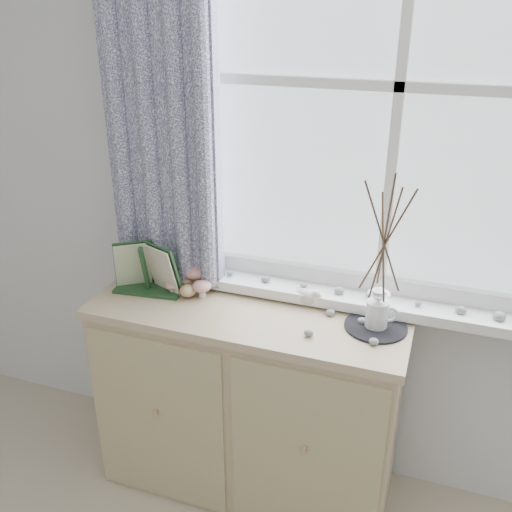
{
  "coord_description": "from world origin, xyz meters",
  "views": [
    {
      "loc": [
        0.49,
        0.02,
        1.92
      ],
      "look_at": [
        -0.1,
        1.7,
        1.1
      ],
      "focal_mm": 40.0,
      "sensor_mm": 36.0,
      "label": 1
    }
  ],
  "objects_px": {
    "botanical_book": "(143,270)",
    "twig_pitcher": "(385,238)",
    "sideboard": "(248,401)",
    "toadstool_cluster": "(194,277)"
  },
  "relations": [
    {
      "from": "botanical_book",
      "to": "twig_pitcher",
      "type": "bearing_deg",
      "value": -2.98
    },
    {
      "from": "sideboard",
      "to": "botanical_book",
      "type": "bearing_deg",
      "value": -177.14
    },
    {
      "from": "botanical_book",
      "to": "twig_pitcher",
      "type": "relative_size",
      "value": 0.51
    },
    {
      "from": "sideboard",
      "to": "toadstool_cluster",
      "type": "distance_m",
      "value": 0.55
    },
    {
      "from": "botanical_book",
      "to": "toadstool_cluster",
      "type": "relative_size",
      "value": 1.65
    },
    {
      "from": "sideboard",
      "to": "twig_pitcher",
      "type": "bearing_deg",
      "value": 4.51
    },
    {
      "from": "twig_pitcher",
      "to": "toadstool_cluster",
      "type": "bearing_deg",
      "value": 155.41
    },
    {
      "from": "twig_pitcher",
      "to": "sideboard",
      "type": "bearing_deg",
      "value": 163.26
    },
    {
      "from": "toadstool_cluster",
      "to": "botanical_book",
      "type": "bearing_deg",
      "value": -149.1
    },
    {
      "from": "sideboard",
      "to": "toadstool_cluster",
      "type": "xyz_separation_m",
      "value": [
        -0.25,
        0.08,
        0.48
      ]
    }
  ]
}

